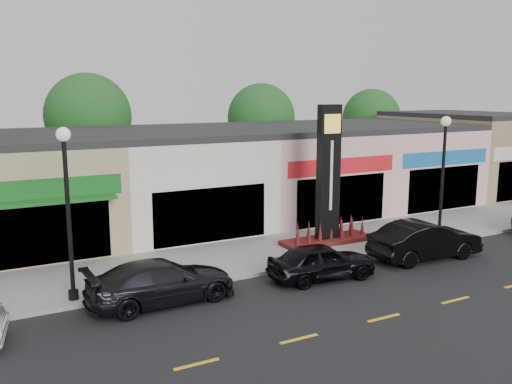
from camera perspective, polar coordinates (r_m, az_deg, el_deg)
ground at (r=19.23m, az=7.35°, el=-9.85°), size 120.00×120.00×0.00m
sidewalk at (r=22.71m, az=0.99°, el=-6.38°), size 52.00×4.30×0.15m
curb at (r=20.86m, az=4.00°, el=-7.94°), size 52.00×0.20×0.15m
shop_beige at (r=26.55m, az=-23.18°, el=0.39°), size 7.00×10.85×4.80m
shop_cream at (r=27.98m, az=-8.78°, el=1.59°), size 7.00×10.01×4.80m
shop_pink_w at (r=30.95m, az=3.55°, el=2.54°), size 7.00×10.01×4.80m
shop_pink_e at (r=35.09m, az=13.37°, el=3.21°), size 7.00×10.01×4.80m
shop_tan at (r=40.01m, az=20.98°, el=4.02°), size 7.00×10.01×5.30m
tree_rear_west at (r=34.82m, az=-17.26°, el=7.63°), size 5.20×5.20×7.83m
tree_rear_mid at (r=38.90m, az=0.55°, el=7.85°), size 4.80×4.80×7.29m
tree_rear_east at (r=44.55m, az=12.03°, el=7.62°), size 4.60×4.60×6.94m
lamp_west_near at (r=17.64m, az=-19.25°, el=-0.49°), size 0.44×0.44×5.47m
lamp_east_near at (r=25.45m, az=19.11°, el=2.72°), size 0.44×0.44×5.47m
pylon_sign at (r=23.62m, az=7.57°, el=-0.31°), size 4.20×1.30×6.00m
car_dark_sedan at (r=17.75m, az=-9.91°, el=-9.29°), size 2.16×4.89×1.40m
car_black_sedan at (r=19.73m, az=6.92°, el=-7.27°), size 1.91×4.05×1.34m
car_black_conv at (r=22.93m, az=17.39°, el=-4.87°), size 1.86×4.78×1.55m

